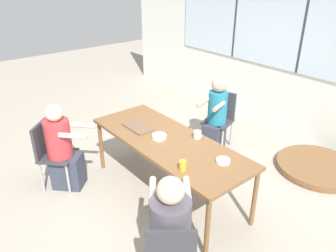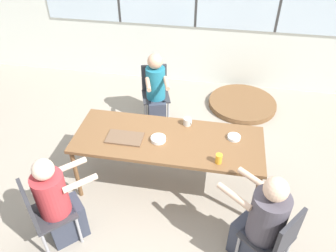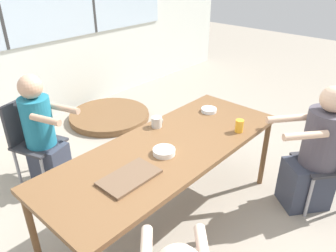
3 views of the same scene
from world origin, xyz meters
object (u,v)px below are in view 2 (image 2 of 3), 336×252
object	(u,v)px
chair_for_man_blue_shirt	(42,211)
juice_glass	(219,159)
coffee_mug	(188,122)
folded_table_stack	(242,103)
bowl_cereal	(158,139)
chair_for_woman_green_shirt	(276,238)
bowl_white_shallow	(234,137)
person_man_teal_shirt	(156,93)
chair_for_man_teal_shirt	(155,88)
person_man_blue_shirt	(58,205)
person_woman_green_shirt	(261,225)

from	to	relation	value
chair_for_man_blue_shirt	juice_glass	bearing A→B (deg)	70.38
coffee_mug	folded_table_stack	xyz separation A→B (m)	(0.74, 1.65, -0.75)
chair_for_man_blue_shirt	bowl_cereal	xyz separation A→B (m)	(0.97, 0.97, 0.26)
chair_for_woman_green_shirt	juice_glass	world-z (taller)	chair_for_woman_green_shirt
bowl_white_shallow	folded_table_stack	xyz separation A→B (m)	(0.19, 1.81, -0.73)
folded_table_stack	person_man_teal_shirt	bearing A→B (deg)	-152.34
bowl_cereal	bowl_white_shallow	bearing A→B (deg)	12.47
chair_for_man_teal_shirt	person_man_blue_shirt	world-z (taller)	person_man_blue_shirt
person_man_blue_shirt	folded_table_stack	xyz separation A→B (m)	(1.87, 2.85, -0.46)
chair_for_woman_green_shirt	bowl_cereal	size ratio (longest dim) A/B	5.12
chair_for_man_blue_shirt	person_man_teal_shirt	bearing A→B (deg)	119.98
person_man_teal_shirt	bowl_white_shallow	xyz separation A→B (m)	(1.13, -1.12, 0.24)
juice_glass	person_man_teal_shirt	bearing A→B (deg)	122.57
person_man_blue_shirt	bowl_white_shallow	xyz separation A→B (m)	(1.68, 1.04, 0.26)
coffee_mug	bowl_white_shallow	size ratio (longest dim) A/B	0.67
chair_for_woman_green_shirt	person_man_blue_shirt	world-z (taller)	person_man_blue_shirt
chair_for_man_blue_shirt	bowl_cereal	bearing A→B (deg)	91.38
person_man_blue_shirt	person_man_teal_shirt	xyz separation A→B (m)	(0.55, 2.16, 0.03)
chair_for_man_blue_shirt	chair_for_man_teal_shirt	distance (m)	2.50
coffee_mug	juice_glass	size ratio (longest dim) A/B	0.90
chair_for_man_blue_shirt	person_woman_green_shirt	bearing A→B (deg)	51.95
person_woman_green_shirt	folded_table_stack	bearing A→B (deg)	40.58
chair_for_woman_green_shirt	person_man_teal_shirt	world-z (taller)	person_man_teal_shirt
chair_for_man_teal_shirt	juice_glass	bearing A→B (deg)	103.55
coffee_mug	bowl_white_shallow	distance (m)	0.57
bowl_white_shallow	chair_for_woman_green_shirt	bearing A→B (deg)	-67.78
bowl_cereal	chair_for_man_teal_shirt	bearing A→B (deg)	103.57
juice_glass	bowl_white_shallow	size ratio (longest dim) A/B	0.75
chair_for_man_blue_shirt	coffee_mug	size ratio (longest dim) A/B	8.91
person_woman_green_shirt	folded_table_stack	world-z (taller)	person_woman_green_shirt
person_man_teal_shirt	chair_for_man_teal_shirt	bearing A→B (deg)	-90.00
chair_for_woman_green_shirt	coffee_mug	world-z (taller)	chair_for_woman_green_shirt
chair_for_man_blue_shirt	folded_table_stack	bearing A→B (deg)	102.46
juice_glass	bowl_white_shallow	world-z (taller)	juice_glass
person_woman_green_shirt	person_man_teal_shirt	world-z (taller)	person_woman_green_shirt
person_woman_green_shirt	bowl_cereal	world-z (taller)	person_woman_green_shirt
person_man_teal_shirt	folded_table_stack	distance (m)	1.57
person_woman_green_shirt	person_man_teal_shirt	size ratio (longest dim) A/B	1.02
coffee_mug	person_man_teal_shirt	bearing A→B (deg)	121.36
chair_for_man_teal_shirt	person_woman_green_shirt	world-z (taller)	person_woman_green_shirt
chair_for_man_teal_shirt	coffee_mug	size ratio (longest dim) A/B	8.91
chair_for_man_blue_shirt	folded_table_stack	size ratio (longest dim) A/B	0.77
chair_for_woman_green_shirt	coffee_mug	bearing A→B (deg)	77.27
chair_for_man_blue_shirt	person_man_teal_shirt	size ratio (longest dim) A/B	0.75
person_man_teal_shirt	bowl_white_shallow	size ratio (longest dim) A/B	7.91
chair_for_woman_green_shirt	bowl_white_shallow	xyz separation A→B (m)	(-0.43, 1.05, 0.25)
chair_for_woman_green_shirt	bowl_cereal	bearing A→B (deg)	93.83
chair_for_man_teal_shirt	bowl_cereal	distance (m)	1.52
chair_for_man_blue_shirt	person_man_blue_shirt	xyz separation A→B (m)	(0.12, 0.11, -0.01)
chair_for_man_teal_shirt	bowl_cereal	xyz separation A→B (m)	(0.35, -1.46, 0.26)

